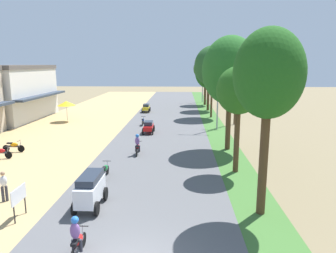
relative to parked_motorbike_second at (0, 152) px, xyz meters
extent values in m
cube|color=silver|center=(-8.37, 17.05, 2.65)|extent=(7.31, 12.52, 6.40)
cube|color=#2D3847|center=(-4.11, 17.05, 2.52)|extent=(1.20, 12.52, 0.25)
cube|color=#59514C|center=(-8.37, 17.05, 6.10)|extent=(7.51, 12.72, 0.50)
cylinder|color=black|center=(0.59, 0.00, -0.21)|extent=(0.56, 0.06, 0.56)
cube|color=#333338|center=(-0.03, 0.00, -0.03)|extent=(1.12, 0.12, 0.12)
ellipsoid|color=red|center=(0.05, 0.00, 0.11)|extent=(0.64, 0.28, 0.32)
cylinder|color=#A5A8AD|center=(0.53, 0.00, 0.06)|extent=(0.26, 0.05, 0.68)
cylinder|color=black|center=(0.47, 0.00, 0.43)|extent=(0.04, 0.54, 0.04)
cylinder|color=black|center=(0.64, 1.80, -0.21)|extent=(0.56, 0.06, 0.56)
cylinder|color=black|center=(-0.60, 1.80, -0.21)|extent=(0.56, 0.06, 0.56)
cube|color=#333338|center=(0.02, 1.80, -0.03)|extent=(1.12, 0.12, 0.12)
ellipsoid|color=orange|center=(0.10, 1.80, 0.11)|extent=(0.64, 0.28, 0.32)
cube|color=black|center=(-0.26, 1.80, 0.23)|extent=(0.44, 0.20, 0.10)
cylinder|color=#A5A8AD|center=(0.58, 1.80, 0.06)|extent=(0.26, 0.05, 0.68)
cylinder|color=black|center=(0.52, 1.80, 0.43)|extent=(0.04, 0.54, 0.04)
cylinder|color=#262628|center=(6.19, -9.61, -0.09)|extent=(0.06, 0.06, 0.80)
cylinder|color=#262628|center=(6.19, -8.61, -0.09)|extent=(0.06, 0.06, 0.80)
cube|color=white|center=(6.19, -9.11, 0.66)|extent=(0.04, 1.30, 0.70)
cylinder|color=#99999E|center=(-0.52, 15.50, 0.56)|extent=(0.05, 0.05, 2.10)
cone|color=gold|center=(-0.52, 15.50, 1.76)|extent=(2.20, 2.20, 0.55)
cylinder|color=#33333D|center=(4.55, -7.30, -0.08)|extent=(0.14, 0.14, 0.82)
cylinder|color=#33333D|center=(4.41, -7.42, -0.08)|extent=(0.14, 0.14, 0.82)
ellipsoid|color=silver|center=(4.48, -7.36, 0.61)|extent=(0.43, 0.42, 0.56)
sphere|color=#9E7556|center=(4.48, -7.36, 1.02)|extent=(0.22, 0.22, 0.22)
cylinder|color=#4C351E|center=(17.37, -8.10, 2.25)|extent=(0.41, 0.41, 5.48)
ellipsoid|color=#1D5318|center=(17.37, -8.10, 6.09)|extent=(3.12, 3.12, 4.02)
cylinder|color=#4C351E|center=(17.16, -2.21, 1.77)|extent=(0.35, 0.35, 4.53)
ellipsoid|color=#245A1A|center=(17.16, -2.21, 4.87)|extent=(2.84, 2.84, 3.05)
cylinder|color=#4C351E|center=(17.42, 3.41, 1.99)|extent=(0.42, 0.42, 4.97)
ellipsoid|color=#235F20|center=(17.42, 3.41, 5.98)|extent=(4.50, 4.50, 5.49)
cylinder|color=#4C351E|center=(17.51, 19.41, 2.15)|extent=(0.27, 0.27, 5.28)
ellipsoid|color=#234F22|center=(17.51, 19.41, 6.22)|extent=(4.66, 4.66, 5.20)
cylinder|color=#4C351E|center=(17.60, 25.90, 1.73)|extent=(0.38, 0.38, 4.44)
ellipsoid|color=#1B5217|center=(17.60, 25.90, 5.29)|extent=(4.11, 4.11, 4.90)
cylinder|color=#4C351E|center=(17.62, 32.61, 2.05)|extent=(0.41, 0.41, 5.08)
ellipsoid|color=#285518|center=(17.62, 32.61, 5.67)|extent=(4.14, 4.14, 3.93)
cylinder|color=gray|center=(17.43, 11.57, 3.23)|extent=(0.16, 0.16, 7.45)
cylinder|color=gray|center=(16.73, 11.57, 6.81)|extent=(1.40, 0.08, 0.08)
ellipsoid|color=silver|center=(16.03, 11.57, 6.74)|extent=(0.36, 0.20, 0.14)
cylinder|color=gray|center=(18.13, 11.57, 6.81)|extent=(1.40, 0.08, 0.08)
ellipsoid|color=silver|center=(18.83, 11.57, 6.74)|extent=(0.36, 0.20, 0.14)
cylinder|color=gray|center=(17.43, 36.73, 3.47)|extent=(0.16, 0.16, 7.92)
cylinder|color=gray|center=(16.73, 36.73, 7.28)|extent=(1.40, 0.08, 0.08)
ellipsoid|color=silver|center=(16.03, 36.73, 7.21)|extent=(0.36, 0.20, 0.14)
cylinder|color=gray|center=(18.13, 36.73, 7.28)|extent=(1.40, 0.08, 0.08)
ellipsoid|color=silver|center=(18.83, 36.73, 7.21)|extent=(0.36, 0.20, 0.14)
cylinder|color=brown|center=(19.83, 14.74, 4.15)|extent=(0.20, 0.20, 9.42)
cube|color=#473323|center=(19.83, 14.74, 8.36)|extent=(1.80, 0.10, 0.10)
cube|color=silver|center=(9.12, -7.88, 0.38)|extent=(0.95, 2.40, 0.95)
cube|color=#232B38|center=(9.12, -7.78, 1.03)|extent=(0.87, 2.00, 0.35)
cylinder|color=black|center=(8.59, -7.01, -0.13)|extent=(0.12, 0.68, 0.68)
cylinder|color=black|center=(9.66, -7.01, -0.13)|extent=(0.12, 0.68, 0.68)
cylinder|color=black|center=(8.59, -8.74, -0.13)|extent=(0.12, 0.68, 0.68)
cylinder|color=black|center=(9.66, -8.74, -0.13)|extent=(0.12, 0.68, 0.68)
cube|color=red|center=(10.20, 9.30, 0.10)|extent=(0.88, 2.25, 0.44)
cube|color=#232B38|center=(10.20, 9.40, 0.52)|extent=(0.81, 1.30, 0.40)
cylinder|color=black|center=(9.71, 10.11, -0.15)|extent=(0.11, 0.64, 0.64)
cylinder|color=black|center=(10.70, 10.11, -0.15)|extent=(0.11, 0.64, 0.64)
cylinder|color=black|center=(9.71, 8.49, -0.15)|extent=(0.11, 0.64, 0.64)
cylinder|color=black|center=(10.70, 8.49, -0.15)|extent=(0.11, 0.64, 0.64)
cube|color=gold|center=(8.37, 23.47, 0.10)|extent=(0.88, 2.25, 0.44)
cube|color=#232B38|center=(8.37, 23.57, 0.52)|extent=(0.81, 1.30, 0.40)
cylinder|color=black|center=(7.88, 24.28, -0.15)|extent=(0.11, 0.64, 0.64)
cylinder|color=black|center=(8.87, 24.28, -0.15)|extent=(0.11, 0.64, 0.64)
cylinder|color=black|center=(7.88, 22.66, -0.15)|extent=(0.11, 0.64, 0.64)
cylinder|color=black|center=(8.87, 22.66, -0.15)|extent=(0.11, 0.64, 0.64)
cylinder|color=black|center=(9.80, -11.27, -0.19)|extent=(0.06, 0.56, 0.56)
cube|color=#333338|center=(9.80, -11.89, -0.01)|extent=(0.12, 1.12, 0.12)
ellipsoid|color=red|center=(9.80, -11.81, 0.13)|extent=(0.28, 0.64, 0.32)
cube|color=black|center=(9.80, -12.17, 0.25)|extent=(0.20, 0.44, 0.10)
cylinder|color=#A5A8AD|center=(9.80, -11.33, 0.08)|extent=(0.05, 0.26, 0.68)
cylinder|color=black|center=(9.80, -11.39, 0.45)|extent=(0.54, 0.04, 0.04)
ellipsoid|color=#724C8C|center=(9.80, -12.09, 0.65)|extent=(0.36, 0.28, 0.64)
sphere|color=blue|center=(9.80, -12.05, 1.05)|extent=(0.28, 0.28, 0.28)
cylinder|color=#2D2D38|center=(9.66, -11.99, 0.01)|extent=(0.12, 0.12, 0.48)
cylinder|color=#2D2D38|center=(9.94, -11.99, 0.01)|extent=(0.12, 0.12, 0.48)
cylinder|color=black|center=(8.85, -3.14, -0.19)|extent=(0.06, 0.56, 0.56)
cylinder|color=black|center=(8.85, -4.38, -0.19)|extent=(0.06, 0.56, 0.56)
cube|color=#333338|center=(8.85, -3.76, -0.01)|extent=(0.12, 1.12, 0.12)
ellipsoid|color=#14722D|center=(8.85, -3.68, 0.13)|extent=(0.28, 0.64, 0.32)
cube|color=black|center=(8.85, -4.04, 0.25)|extent=(0.20, 0.44, 0.10)
cylinder|color=#A5A8AD|center=(8.85, -3.20, 0.08)|extent=(0.05, 0.26, 0.68)
cylinder|color=black|center=(8.85, -3.26, 0.45)|extent=(0.54, 0.04, 0.04)
cylinder|color=black|center=(10.17, 2.12, -0.19)|extent=(0.06, 0.56, 0.56)
cylinder|color=black|center=(10.17, 0.88, -0.19)|extent=(0.06, 0.56, 0.56)
cube|color=#333338|center=(10.17, 1.50, -0.01)|extent=(0.12, 1.12, 0.12)
ellipsoid|color=red|center=(10.17, 1.58, 0.13)|extent=(0.28, 0.64, 0.32)
cube|color=black|center=(10.17, 1.22, 0.25)|extent=(0.20, 0.44, 0.10)
cylinder|color=#A5A8AD|center=(10.17, 2.06, 0.08)|extent=(0.05, 0.26, 0.68)
cylinder|color=black|center=(10.17, 2.00, 0.45)|extent=(0.54, 0.04, 0.04)
ellipsoid|color=#724C8C|center=(10.17, 1.30, 0.65)|extent=(0.36, 0.28, 0.64)
sphere|color=blue|center=(10.17, 1.34, 1.05)|extent=(0.28, 0.28, 0.28)
cylinder|color=#2D2D38|center=(10.03, 1.40, 0.01)|extent=(0.12, 0.12, 0.48)
cylinder|color=#2D2D38|center=(10.31, 1.40, 0.01)|extent=(0.12, 0.12, 0.48)
cylinder|color=black|center=(9.12, 14.09, -0.19)|extent=(0.06, 0.56, 0.56)
cylinder|color=black|center=(9.12, 12.85, -0.19)|extent=(0.06, 0.56, 0.56)
cube|color=#333338|center=(9.12, 13.47, -0.01)|extent=(0.12, 1.12, 0.12)
ellipsoid|color=#1E4CA5|center=(9.12, 13.55, 0.13)|extent=(0.28, 0.64, 0.32)
cube|color=black|center=(9.12, 13.19, 0.25)|extent=(0.20, 0.44, 0.10)
cylinder|color=#A5A8AD|center=(9.12, 14.03, 0.08)|extent=(0.05, 0.26, 0.68)
cylinder|color=black|center=(9.12, 13.97, 0.45)|extent=(0.54, 0.04, 0.04)
camera|label=1|loc=(13.57, -22.24, 6.51)|focal=33.69mm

